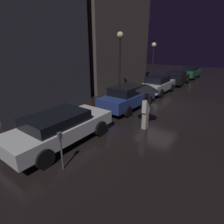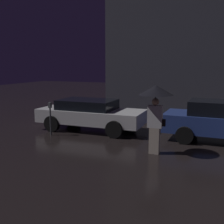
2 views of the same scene
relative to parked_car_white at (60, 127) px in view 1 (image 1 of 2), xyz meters
name	(u,v)px [view 1 (image 1 of 2)]	position (x,y,z in m)	size (l,w,h in m)	color
ground_plane	(159,105)	(7.25, -1.32, -0.73)	(60.00, 60.00, 0.00)	black
building_facade_left	(32,34)	(2.44, 5.18, 3.84)	(6.59, 3.00, 9.13)	#3D3D47
building_facade_right	(114,32)	(10.87, 5.18, 4.44)	(8.71, 3.00, 10.33)	#564C47
parked_car_white	(60,127)	(0.00, 0.00, 0.00)	(4.62, 2.04, 1.33)	silver
parked_car_blue	(128,97)	(5.48, 0.10, 0.07)	(4.56, 1.88, 1.52)	navy
parked_car_silver	(158,84)	(10.46, 0.17, 0.06)	(4.19, 1.90, 1.47)	#B7B7BF
parked_car_black	(176,78)	(15.47, 0.14, 0.00)	(4.14, 2.06, 1.38)	black
parked_car_green	(190,72)	(20.70, 0.00, 0.05)	(4.33, 1.98, 1.46)	#1E5638
pedestrian_with_umbrella	(147,94)	(3.37, -2.19, 1.01)	(1.11, 1.11, 2.21)	beige
parking_meter	(61,147)	(-1.08, -1.45, 0.10)	(0.12, 0.10, 1.34)	#4C5154
street_lamp_near	(120,50)	(7.77, 2.36, 2.89)	(0.49, 0.49, 4.90)	black
street_lamp_far	(153,53)	(14.77, 2.70, 2.53)	(0.50, 0.50, 4.30)	black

